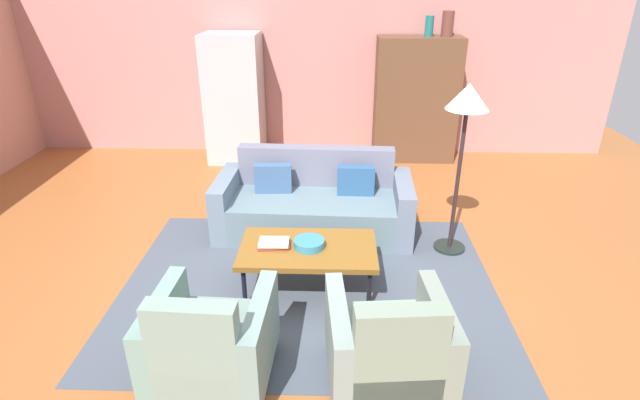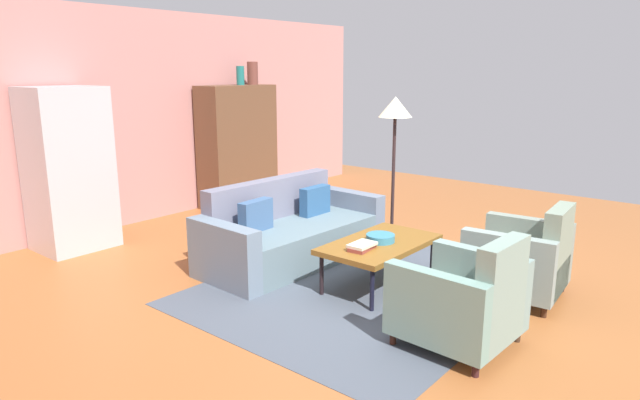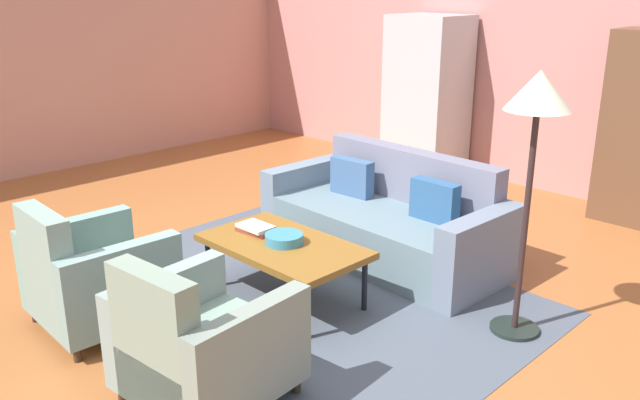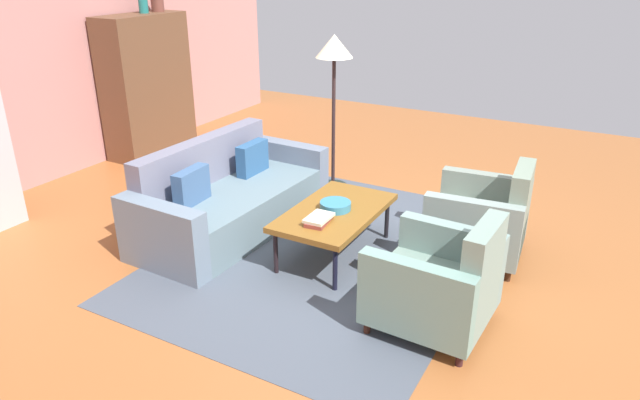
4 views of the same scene
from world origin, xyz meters
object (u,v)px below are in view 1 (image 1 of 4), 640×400
armchair_left (209,346)px  armchair_right (389,350)px  coffee_table (308,251)px  couch (314,204)px  vase_round (448,24)px  floor_lamp (466,113)px  cabinet (416,100)px  book_stack (274,244)px  fruit_bowl (309,243)px  vase_tall (429,26)px  refrigerator (235,99)px

armchair_left → armchair_right: 1.21m
coffee_table → armchair_left: 1.31m
couch → armchair_left: (-0.61, -2.35, 0.06)m
vase_round → coffee_table: bearing=-116.6°
floor_lamp → cabinet: bearing=90.6°
book_stack → vase_round: size_ratio=0.87×
coffee_table → floor_lamp: (1.43, 0.77, 1.04)m
couch → fruit_bowl: bearing=92.4°
coffee_table → book_stack: book_stack is taller
couch → vase_tall: vase_tall is taller
coffee_table → vase_round: 4.22m
armchair_left → book_stack: (0.30, 1.16, 0.13)m
armchair_right → vase_round: vase_round is taller
vase_tall → coffee_table: bearing=-113.2°
fruit_bowl → book_stack: (-0.31, -0.01, -0.01)m
armchair_left → book_stack: armchair_left is taller
armchair_right → fruit_bowl: armchair_right is taller
couch → floor_lamp: 1.89m
couch → book_stack: bearing=77.9°
fruit_bowl → coffee_table: bearing=180.0°
fruit_bowl → refrigerator: size_ratio=0.15×
book_stack → cabinet: (1.70, 3.52, 0.43)m
book_stack → vase_round: 4.34m
cabinet → book_stack: bearing=-115.8°
fruit_bowl → cabinet: size_ratio=0.15×
armchair_right → fruit_bowl: bearing=112.1°
floor_lamp → vase_round: bearing=83.3°
couch → book_stack: (-0.30, -1.19, 0.18)m
fruit_bowl → vase_round: bearing=63.5°
couch → vase_tall: size_ratio=7.77×
fruit_bowl → refrigerator: 3.66m
book_stack → cabinet: 3.93m
coffee_table → armchair_right: bearing=-62.6°
couch → coffee_table: couch is taller
coffee_table → cabinet: size_ratio=0.67×
couch → armchair_left: 2.43m
coffee_table → cabinet: (1.41, 3.51, 0.50)m
fruit_bowl → vase_tall: size_ratio=0.99×
coffee_table → vase_tall: vase_tall is taller
vase_tall → refrigerator: (-2.77, -0.10, -1.01)m
armchair_left → vase_tall: bearing=68.4°
vase_tall → armchair_left: bearing=-114.3°
coffee_table → vase_tall: 4.11m
coffee_table → floor_lamp: bearing=28.1°
coffee_table → armchair_right: (0.61, -1.17, -0.06)m
cabinet → vase_tall: bearing=-2.7°
fruit_bowl → vase_tall: vase_tall is taller
book_stack → refrigerator: 3.58m
floor_lamp → book_stack: bearing=-156.0°
book_stack → cabinet: cabinet is taller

